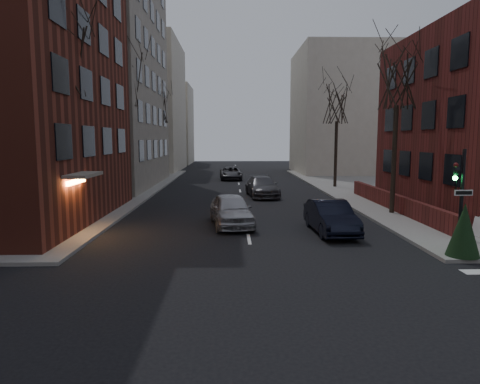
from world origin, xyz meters
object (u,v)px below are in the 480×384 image
traffic_signal (459,208)px  car_lane_gray (262,187)px  parked_sedan (331,217)px  car_lane_far (231,173)px  tree_right_a (398,77)px  evergreen_shrub (464,230)px  tree_left_b (124,80)px  streetlamp_far (166,141)px  car_lane_silver (231,210)px  streetlamp_near (121,143)px  tree_left_c (156,106)px  tree_right_b (337,105)px  tree_left_a (61,55)px

traffic_signal → car_lane_gray: 18.53m
parked_sedan → car_lane_far: 27.70m
tree_right_a → car_lane_far: tree_right_a is taller
car_lane_gray → evergreen_shrub: (6.24, -17.88, 0.37)m
tree_left_b → car_lane_far: 18.49m
tree_left_b → streetlamp_far: 16.68m
car_lane_silver → car_lane_far: (0.00, 25.45, -0.13)m
car_lane_silver → streetlamp_near: bearing=129.0°
tree_left_b → evergreen_shrub: tree_left_b is taller
traffic_signal → car_lane_far: (-8.74, 31.51, -1.20)m
car_lane_gray → streetlamp_near: bearing=-161.4°
traffic_signal → tree_left_c: size_ratio=0.41×
streetlamp_far → parked_sedan: size_ratio=1.32×
tree_left_c → car_lane_gray: 18.63m
traffic_signal → tree_left_c: tree_left_c is taller
streetlamp_near → tree_right_b: bearing=30.5°
tree_right_a → car_lane_far: size_ratio=1.92×
tree_left_a → car_lane_gray: size_ratio=1.90×
streetlamp_far → car_lane_silver: streetlamp_far is taller
tree_right_b → evergreen_shrub: (-0.91, -23.50, -6.43)m
parked_sedan → car_lane_silver: 5.14m
tree_left_a → parked_sedan: tree_left_a is taller
tree_left_a → tree_right_a: tree_left_a is taller
tree_right_a → streetlamp_near: size_ratio=1.55×
tree_right_a → traffic_signal: bearing=-95.5°
tree_right_a → streetlamp_far: (-17.00, 24.00, -3.79)m
parked_sedan → car_lane_far: size_ratio=0.94×
parked_sedan → car_lane_silver: (-4.80, 1.84, 0.05)m
tree_left_c → car_lane_silver: 27.16m
car_lane_gray → car_lane_far: 14.34m
tree_left_b → car_lane_silver: 15.78m
tree_left_a → tree_left_c: (0.00, 26.00, -0.44)m
car_lane_far → evergreen_shrub: (8.69, -32.01, 0.45)m
tree_left_b → car_lane_silver: (8.00, -10.94, -8.08)m
tree_left_b → streetlamp_near: bearing=-81.5°
traffic_signal → tree_left_b: tree_left_b is taller
streetlamp_near → car_lane_gray: size_ratio=1.16×
tree_left_a → streetlamp_near: bearing=85.7°
traffic_signal → car_lane_silver: size_ratio=0.82×
tree_left_c → car_lane_silver: size_ratio=1.99×
tree_right_b → tree_left_c: bearing=155.6°
tree_left_c → tree_left_a: bearing=-90.0°
tree_right_b → car_lane_gray: tree_right_b is taller
traffic_signal → tree_left_a: 18.66m
parked_sedan → tree_left_a: bearing=173.8°
streetlamp_near → car_lane_far: streetlamp_near is taller
tree_left_b → tree_right_b: tree_left_b is taller
tree_left_b → streetlamp_far: bearing=87.9°
car_lane_far → tree_left_a: bearing=-109.8°
tree_right_a → car_lane_gray: 13.19m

